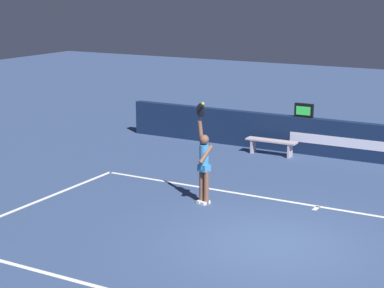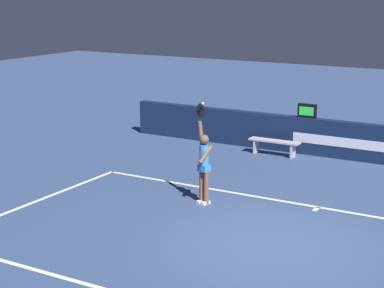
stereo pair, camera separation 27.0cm
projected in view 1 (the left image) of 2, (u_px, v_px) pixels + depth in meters
ground_plane at (275, 244)px, 13.31m from camera, size 60.00×60.00×0.00m
court_lines at (269, 249)px, 13.04m from camera, size 12.14×6.08×0.00m
back_wall at (371, 143)px, 19.41m from camera, size 16.38×0.29×1.13m
speed_display at (304, 110)px, 20.22m from camera, size 0.58×0.14×0.42m
tennis_player at (204, 163)px, 15.56m from camera, size 0.46×0.45×2.42m
tennis_ball at (203, 104)px, 15.17m from camera, size 0.07×0.07×0.07m
courtside_bench_far at (271, 143)px, 20.23m from camera, size 1.60×0.36×0.47m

